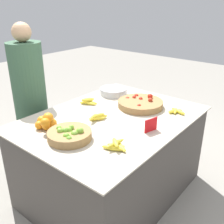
# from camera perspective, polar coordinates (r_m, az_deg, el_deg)

# --- Properties ---
(ground_plane) EXTENTS (12.00, 12.00, 0.00)m
(ground_plane) POSITION_cam_1_polar(r_m,az_deg,el_deg) (2.69, 0.00, -16.54)
(ground_plane) COLOR gray
(market_table) EXTENTS (1.56, 1.16, 0.78)m
(market_table) POSITION_cam_1_polar(r_m,az_deg,el_deg) (2.45, 0.00, -9.51)
(market_table) COLOR #4C4742
(market_table) RESTS_ON ground_plane
(lime_bowl) EXTENTS (0.32, 0.32, 0.10)m
(lime_bowl) POSITION_cam_1_polar(r_m,az_deg,el_deg) (1.93, -9.27, -4.86)
(lime_bowl) COLOR olive
(lime_bowl) RESTS_ON market_table
(tomato_basket) EXTENTS (0.42, 0.42, 0.10)m
(tomato_basket) POSITION_cam_1_polar(r_m,az_deg,el_deg) (2.48, 6.23, 1.82)
(tomato_basket) COLOR olive
(tomato_basket) RESTS_ON market_table
(orange_pile) EXTENTS (0.16, 0.21, 0.14)m
(orange_pile) POSITION_cam_1_polar(r_m,az_deg,el_deg) (2.11, -14.14, -2.22)
(orange_pile) COLOR orange
(orange_pile) RESTS_ON market_table
(metal_bowl) EXTENTS (0.29, 0.29, 0.07)m
(metal_bowl) POSITION_cam_1_polar(r_m,az_deg,el_deg) (2.79, 0.32, 4.52)
(metal_bowl) COLOR #B7B7BF
(metal_bowl) RESTS_ON market_table
(price_sign) EXTENTS (0.12, 0.04, 0.11)m
(price_sign) POSITION_cam_1_polar(r_m,az_deg,el_deg) (2.03, 8.47, -2.81)
(price_sign) COLOR red
(price_sign) RESTS_ON market_table
(banana_bunch_front_center) EXTENTS (0.20, 0.12, 0.06)m
(banana_bunch_front_center) POSITION_cam_1_polar(r_m,az_deg,el_deg) (2.21, -3.20, -1.14)
(banana_bunch_front_center) COLOR yellow
(banana_bunch_front_center) RESTS_ON market_table
(banana_bunch_front_right) EXTENTS (0.16, 0.18, 0.06)m
(banana_bunch_front_right) POSITION_cam_1_polar(r_m,az_deg,el_deg) (1.80, 0.87, -7.25)
(banana_bunch_front_right) COLOR yellow
(banana_bunch_front_right) RESTS_ON market_table
(banana_bunch_middle_left) EXTENTS (0.14, 0.16, 0.04)m
(banana_bunch_middle_left) POSITION_cam_1_polar(r_m,az_deg,el_deg) (2.41, 13.76, 0.20)
(banana_bunch_middle_left) COLOR yellow
(banana_bunch_middle_left) RESTS_ON market_table
(banana_bunch_front_left) EXTENTS (0.13, 0.16, 0.06)m
(banana_bunch_front_left) POSITION_cam_1_polar(r_m,az_deg,el_deg) (2.55, -5.21, 2.32)
(banana_bunch_front_left) COLOR yellow
(banana_bunch_front_left) RESTS_ON market_table
(vendor_person) EXTENTS (0.32, 0.32, 1.54)m
(vendor_person) POSITION_cam_1_polar(r_m,az_deg,el_deg) (2.77, -17.10, 0.83)
(vendor_person) COLOR #385B42
(vendor_person) RESTS_ON ground_plane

